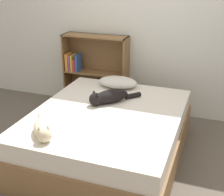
{
  "coord_description": "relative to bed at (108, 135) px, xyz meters",
  "views": [
    {
      "loc": [
        1.03,
        -2.72,
        1.93
      ],
      "look_at": [
        0.0,
        0.14,
        0.63
      ],
      "focal_mm": 50.0,
      "sensor_mm": 36.0,
      "label": 1
    }
  ],
  "objects": [
    {
      "name": "bed",
      "position": [
        0.0,
        0.0,
        0.0
      ],
      "size": [
        1.53,
        1.84,
        0.53
      ],
      "color": "brown",
      "rests_on": "ground_plane"
    },
    {
      "name": "cat_dark",
      "position": [
        -0.07,
        0.22,
        0.34
      ],
      "size": [
        0.48,
        0.5,
        0.16
      ],
      "rotation": [
        0.0,
        0.0,
        3.95
      ],
      "color": "black",
      "rests_on": "bed"
    },
    {
      "name": "cat_light",
      "position": [
        -0.37,
        -0.64,
        0.33
      ],
      "size": [
        0.38,
        0.47,
        0.15
      ],
      "rotation": [
        0.0,
        0.0,
        5.34
      ],
      "color": "beige",
      "rests_on": "bed"
    },
    {
      "name": "ground_plane",
      "position": [
        0.0,
        0.0,
        -0.26
      ],
      "size": [
        8.0,
        8.0,
        0.0
      ],
      "primitive_type": "plane",
      "color": "brown"
    },
    {
      "name": "pillow",
      "position": [
        -0.14,
        0.73,
        0.33
      ],
      "size": [
        0.49,
        0.33,
        0.12
      ],
      "color": "beige",
      "rests_on": "bed"
    },
    {
      "name": "bookshelf",
      "position": [
        -0.65,
        1.2,
        0.28
      ],
      "size": [
        0.92,
        0.26,
        1.06
      ],
      "color": "brown",
      "rests_on": "ground_plane"
    },
    {
      "name": "wall_back",
      "position": [
        0.0,
        1.32,
        0.99
      ],
      "size": [
        8.0,
        0.06,
        2.5
      ],
      "color": "silver",
      "rests_on": "ground_plane"
    }
  ]
}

